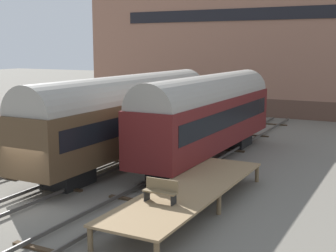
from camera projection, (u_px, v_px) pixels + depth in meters
ground_plane at (16, 206)px, 20.77m from camera, size 200.00×200.00×0.00m
track_middle at (16, 203)px, 20.74m from camera, size 2.60×60.00×0.26m
track_right at (94, 219)px, 18.79m from camera, size 2.60×60.00×0.26m
train_car_maroon at (208, 112)px, 28.62m from camera, size 2.95×15.46×5.33m
train_car_brown at (127, 113)px, 28.35m from camera, size 3.09×17.42×5.32m
station_platform at (191, 190)px, 20.21m from camera, size 2.92×11.16×0.98m
bench at (161, 190)px, 18.27m from camera, size 1.40×0.40×0.91m
warehouse_building at (253, 26)px, 52.42m from camera, size 35.28×12.37×18.50m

